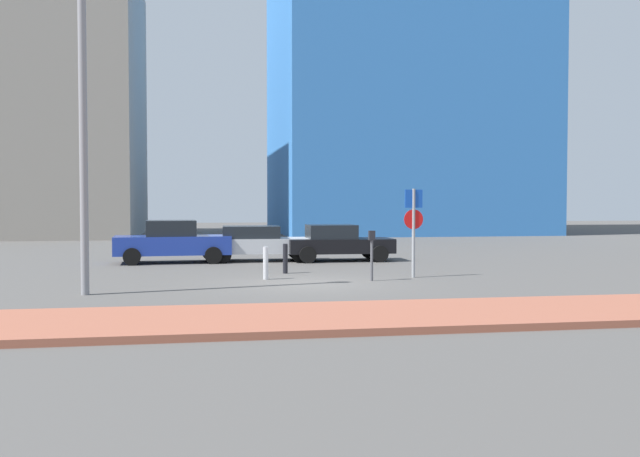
# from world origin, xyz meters

# --- Properties ---
(ground_plane) EXTENTS (120.00, 120.00, 0.00)m
(ground_plane) POSITION_xyz_m (0.00, 0.00, 0.00)
(ground_plane) COLOR #4C4947
(sidewalk_brick) EXTENTS (40.00, 3.33, 0.14)m
(sidewalk_brick) POSITION_xyz_m (0.00, -6.29, 0.07)
(sidewalk_brick) COLOR #93513D
(sidewalk_brick) RESTS_ON ground
(parked_car_blue) EXTENTS (4.39, 2.17, 1.61)m
(parked_car_blue) POSITION_xyz_m (-3.98, 7.61, 0.80)
(parked_car_blue) COLOR #1E389E
(parked_car_blue) RESTS_ON ground
(parked_car_silver) EXTENTS (4.34, 2.06, 1.37)m
(parked_car_silver) POSITION_xyz_m (-0.70, 7.83, 0.73)
(parked_car_silver) COLOR #B7BABF
(parked_car_silver) RESTS_ON ground
(parked_car_black) EXTENTS (4.12, 2.07, 1.42)m
(parked_car_black) POSITION_xyz_m (2.36, 7.38, 0.73)
(parked_car_black) COLOR black
(parked_car_black) RESTS_ON ground
(parking_sign_post) EXTENTS (0.60, 0.10, 2.70)m
(parking_sign_post) POSITION_xyz_m (3.45, 0.99, 1.70)
(parking_sign_post) COLOR gray
(parking_sign_post) RESTS_ON ground
(parking_meter) EXTENTS (0.18, 0.14, 1.47)m
(parking_meter) POSITION_xyz_m (1.98, 0.31, 0.95)
(parking_meter) COLOR #4C4C51
(parking_meter) RESTS_ON ground
(street_lamp) EXTENTS (0.70, 0.36, 8.34)m
(street_lamp) POSITION_xyz_m (-5.77, -1.48, 4.82)
(street_lamp) COLOR gray
(street_lamp) RESTS_ON ground
(traffic_bollard_near) EXTENTS (0.15, 0.15, 0.97)m
(traffic_bollard_near) POSITION_xyz_m (-1.04, 1.22, 0.49)
(traffic_bollard_near) COLOR #B7B7BC
(traffic_bollard_near) RESTS_ON ground
(traffic_bollard_mid) EXTENTS (0.16, 0.16, 0.95)m
(traffic_bollard_mid) POSITION_xyz_m (-0.24, 2.89, 0.48)
(traffic_bollard_mid) COLOR black
(traffic_bollard_mid) RESTS_ON ground
(building_colorful_midrise) EXTENTS (18.86, 16.33, 26.81)m
(building_colorful_midrise) POSITION_xyz_m (12.33, 32.92, 13.41)
(building_colorful_midrise) COLOR #3372BF
(building_colorful_midrise) RESTS_ON ground
(building_under_construction) EXTENTS (12.19, 15.08, 18.27)m
(building_under_construction) POSITION_xyz_m (-13.13, 31.65, 9.13)
(building_under_construction) COLOR gray
(building_under_construction) RESTS_ON ground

